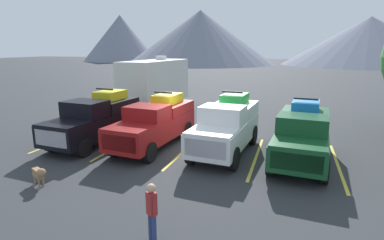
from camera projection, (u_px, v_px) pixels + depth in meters
The scene contains 14 objects.
ground_plane at pixel (187, 148), 14.68m from camera, with size 240.00×240.00×0.00m, color #2D3033.
pickup_truck_a at pixel (96, 119), 15.48m from camera, with size 2.49×5.55×2.62m.
pickup_truck_b at pixel (155, 122), 14.92m from camera, with size 2.42×5.78×2.52m.
pickup_truck_c at pixel (227, 125), 13.96m from camera, with size 2.41×5.44×2.69m.
pickup_truck_d at pixel (302, 134), 12.85m from camera, with size 2.48×5.51×2.56m.
lot_stripe_a at pixel (69, 137), 16.48m from camera, with size 0.12×5.50×0.01m, color gold.
lot_stripe_b at pixel (124, 143), 15.49m from camera, with size 0.12×5.50×0.01m, color gold.
lot_stripe_c at pixel (185, 149), 14.50m from camera, with size 0.12×5.50×0.01m, color gold.
lot_stripe_d at pixel (256, 157), 13.52m from camera, with size 0.12×5.50×0.01m, color gold.
lot_stripe_e at pixel (338, 166), 12.53m from camera, with size 0.12×5.50×0.01m, color gold.
camper_trailer_a at pixel (155, 82), 23.37m from camera, with size 2.88×8.26×4.02m.
person_a at pixel (152, 210), 7.35m from camera, with size 0.31×0.28×1.58m.
dog at pixel (39, 173), 10.60m from camera, with size 0.79×0.52×0.69m.
mountain_ridge at pixel (283, 38), 85.43m from camera, with size 138.14×49.29×16.85m.
Camera 1 is at (4.57, -13.21, 4.68)m, focal length 28.95 mm.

